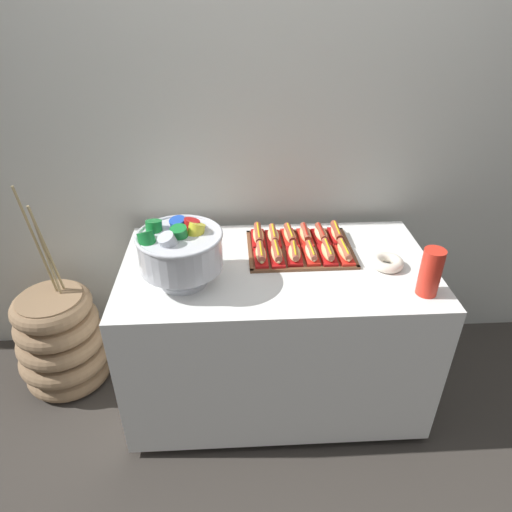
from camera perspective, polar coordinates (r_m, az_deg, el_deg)
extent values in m
plane|color=#38332D|center=(2.52, 2.20, -16.20)|extent=(10.00, 10.00, 0.00)
cube|color=beige|center=(2.27, 1.73, 17.12)|extent=(6.00, 0.10, 2.60)
cube|color=white|center=(2.23, 2.42, -9.09)|extent=(1.38, 0.76, 0.74)
cylinder|color=black|center=(2.36, -12.51, -21.07)|extent=(0.05, 0.05, 0.04)
cylinder|color=black|center=(2.45, 17.46, -19.42)|extent=(0.05, 0.05, 0.04)
cylinder|color=black|center=(2.72, -10.96, -11.84)|extent=(0.05, 0.05, 0.04)
cylinder|color=black|center=(2.80, 13.94, -10.80)|extent=(0.05, 0.05, 0.04)
cylinder|color=#896B4C|center=(2.60, -23.23, -9.52)|extent=(0.31, 0.31, 0.54)
torus|color=#896B4C|center=(2.73, -22.27, -12.94)|extent=(0.44, 0.44, 0.10)
torus|color=#896B4C|center=(2.66, -22.74, -11.28)|extent=(0.47, 0.47, 0.10)
torus|color=#896B4C|center=(2.60, -23.23, -9.52)|extent=(0.44, 0.44, 0.10)
torus|color=#896B4C|center=(2.53, -23.73, -7.67)|extent=(0.41, 0.41, 0.10)
torus|color=#896B4C|center=(2.47, -24.26, -5.73)|extent=(0.39, 0.39, 0.10)
cylinder|color=#937F56|center=(2.35, -25.87, 1.61)|extent=(0.08, 0.02, 0.56)
cylinder|color=#937F56|center=(2.34, -24.73, 0.68)|extent=(0.05, 0.06, 0.48)
cylinder|color=#937F56|center=(2.36, -24.89, 0.46)|extent=(0.07, 0.05, 0.45)
cube|color=brown|center=(2.12, 5.50, 0.82)|extent=(0.48, 0.36, 0.01)
cube|color=brown|center=(1.97, 6.22, -1.57)|extent=(0.48, 0.02, 0.01)
cube|color=brown|center=(2.26, 4.89, 3.20)|extent=(0.48, 0.02, 0.01)
cube|color=brown|center=(2.09, -0.78, 0.78)|extent=(0.02, 0.36, 0.01)
cube|color=brown|center=(2.16, 11.60, 1.16)|extent=(0.02, 0.36, 0.01)
cube|color=red|center=(2.02, 0.60, -0.23)|extent=(0.06, 0.17, 0.02)
ellipsoid|color=tan|center=(2.01, 0.60, 0.30)|extent=(0.05, 0.16, 0.04)
cylinder|color=#9E4C38|center=(2.01, 0.60, 0.59)|extent=(0.03, 0.14, 0.03)
cylinder|color=yellow|center=(2.00, 0.61, 0.94)|extent=(0.01, 0.12, 0.01)
cube|color=#B21414|center=(2.03, 2.71, -0.16)|extent=(0.06, 0.18, 0.02)
ellipsoid|color=#E0BC7F|center=(2.02, 2.73, 0.38)|extent=(0.05, 0.17, 0.04)
cylinder|color=#9E4C38|center=(2.01, 2.74, 0.69)|extent=(0.04, 0.15, 0.03)
cylinder|color=yellow|center=(2.00, 2.75, 1.04)|extent=(0.01, 0.13, 0.01)
cube|color=#B21414|center=(2.04, 4.81, -0.09)|extent=(0.07, 0.16, 0.02)
ellipsoid|color=tan|center=(2.03, 4.84, 0.43)|extent=(0.06, 0.14, 0.04)
cylinder|color=#9E4C38|center=(2.02, 4.85, 0.72)|extent=(0.03, 0.14, 0.03)
cylinder|color=yellow|center=(2.02, 4.87, 1.01)|extent=(0.01, 0.12, 0.01)
cube|color=red|center=(2.05, 6.88, -0.02)|extent=(0.06, 0.16, 0.02)
ellipsoid|color=beige|center=(2.04, 6.92, 0.46)|extent=(0.05, 0.15, 0.04)
cylinder|color=#9E4C38|center=(2.03, 6.94, 0.73)|extent=(0.03, 0.15, 0.03)
cylinder|color=yellow|center=(2.03, 6.96, 1.03)|extent=(0.01, 0.12, 0.01)
cube|color=#B21414|center=(2.06, 8.93, 0.05)|extent=(0.07, 0.17, 0.02)
ellipsoid|color=tan|center=(2.05, 8.99, 0.58)|extent=(0.05, 0.16, 0.04)
cylinder|color=#9E4C38|center=(2.05, 9.01, 0.87)|extent=(0.03, 0.16, 0.03)
cylinder|color=yellow|center=(2.04, 9.04, 1.17)|extent=(0.01, 0.14, 0.01)
cube|color=red|center=(2.08, 10.95, 0.11)|extent=(0.07, 0.18, 0.02)
ellipsoid|color=tan|center=(2.07, 11.01, 0.60)|extent=(0.05, 0.17, 0.04)
cylinder|color=#A8563D|center=(2.07, 11.04, 0.86)|extent=(0.04, 0.16, 0.03)
cylinder|color=yellow|center=(2.06, 11.08, 1.19)|extent=(0.01, 0.13, 0.01)
cube|color=#B21414|center=(2.17, 0.29, 2.08)|extent=(0.06, 0.18, 0.02)
ellipsoid|color=tan|center=(2.15, 0.29, 2.61)|extent=(0.05, 0.17, 0.04)
cylinder|color=brown|center=(2.15, 0.29, 2.91)|extent=(0.03, 0.17, 0.03)
cylinder|color=yellow|center=(2.14, 0.29, 3.26)|extent=(0.01, 0.14, 0.01)
cube|color=red|center=(2.17, 2.27, 2.13)|extent=(0.07, 0.16, 0.02)
ellipsoid|color=#E0BC7F|center=(2.16, 2.28, 2.63)|extent=(0.05, 0.14, 0.04)
cylinder|color=#A8563D|center=(2.15, 2.29, 2.90)|extent=(0.03, 0.15, 0.03)
cylinder|color=yellow|center=(2.15, 2.29, 3.21)|extent=(0.01, 0.12, 0.01)
cube|color=red|center=(2.18, 4.23, 2.19)|extent=(0.07, 0.18, 0.02)
ellipsoid|color=tan|center=(2.17, 4.25, 2.66)|extent=(0.06, 0.17, 0.04)
cylinder|color=brown|center=(2.16, 4.26, 2.91)|extent=(0.04, 0.16, 0.03)
cylinder|color=yellow|center=(2.16, 4.28, 3.26)|extent=(0.02, 0.13, 0.01)
cube|color=red|center=(2.19, 6.18, 2.24)|extent=(0.06, 0.17, 0.02)
ellipsoid|color=tan|center=(2.18, 6.21, 2.75)|extent=(0.05, 0.16, 0.04)
cylinder|color=#9E4C38|center=(2.17, 6.23, 3.04)|extent=(0.03, 0.14, 0.03)
cylinder|color=red|center=(2.17, 6.25, 3.36)|extent=(0.01, 0.12, 0.01)
cube|color=#B21414|center=(2.20, 8.11, 2.29)|extent=(0.07, 0.16, 0.02)
ellipsoid|color=beige|center=(2.19, 8.15, 2.77)|extent=(0.06, 0.15, 0.04)
cylinder|color=brown|center=(2.19, 8.17, 3.03)|extent=(0.04, 0.14, 0.03)
cylinder|color=red|center=(2.18, 8.20, 3.35)|extent=(0.01, 0.12, 0.01)
cube|color=#B21414|center=(2.22, 10.01, 2.34)|extent=(0.06, 0.17, 0.02)
ellipsoid|color=#E0BC7F|center=(2.21, 10.06, 2.87)|extent=(0.05, 0.16, 0.04)
cylinder|color=brown|center=(2.20, 10.09, 3.16)|extent=(0.04, 0.15, 0.03)
cylinder|color=yellow|center=(2.19, 10.13, 3.51)|extent=(0.01, 0.13, 0.01)
cylinder|color=silver|center=(1.92, -9.06, -2.95)|extent=(0.20, 0.20, 0.02)
cone|color=silver|center=(1.90, -9.16, -1.97)|extent=(0.07, 0.07, 0.06)
cylinder|color=silver|center=(1.84, -9.42, 0.65)|extent=(0.34, 0.34, 0.14)
torus|color=silver|center=(1.81, -9.62, 2.58)|extent=(0.35, 0.35, 0.02)
cylinder|color=yellow|center=(1.82, -7.73, 2.23)|extent=(0.10, 0.10, 0.15)
cylinder|color=red|center=(1.86, -8.37, 2.77)|extent=(0.10, 0.09, 0.14)
cylinder|color=#1E47B2|center=(1.88, -9.44, 3.01)|extent=(0.10, 0.10, 0.14)
cylinder|color=#197A33|center=(1.87, -12.61, 2.55)|extent=(0.08, 0.10, 0.14)
cylinder|color=#197A33|center=(1.79, -13.29, 1.06)|extent=(0.10, 0.12, 0.15)
cylinder|color=#B7BCC6|center=(1.77, -10.53, 1.03)|extent=(0.11, 0.10, 0.15)
cylinder|color=#197A33|center=(1.81, -9.43, 1.92)|extent=(0.10, 0.10, 0.13)
cylinder|color=red|center=(1.92, 20.80, -2.97)|extent=(0.08, 0.08, 0.12)
cylinder|color=red|center=(1.91, 20.92, -2.45)|extent=(0.08, 0.08, 0.12)
cylinder|color=red|center=(1.90, 21.04, -1.92)|extent=(0.08, 0.08, 0.12)
cylinder|color=red|center=(1.89, 21.16, -1.39)|extent=(0.08, 0.08, 0.12)
cylinder|color=red|center=(1.88, 21.28, -0.85)|extent=(0.08, 0.08, 0.12)
torus|color=silver|center=(2.06, 16.14, -0.80)|extent=(0.14, 0.14, 0.04)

